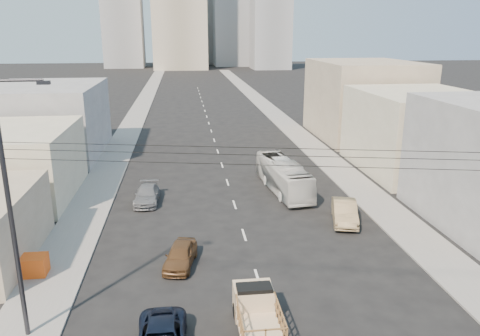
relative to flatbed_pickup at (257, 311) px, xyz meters
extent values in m
cube|color=gray|center=(-10.91, 66.93, -1.03)|extent=(3.50, 180.00, 0.12)
cube|color=gray|center=(12.59, 66.93, -1.03)|extent=(3.50, 180.00, 0.12)
cube|color=silver|center=(0.84, 4.93, -1.09)|extent=(0.15, 2.00, 0.01)
cube|color=silver|center=(0.84, 10.93, -1.09)|extent=(0.15, 2.00, 0.01)
cube|color=silver|center=(0.84, 16.93, -1.09)|extent=(0.15, 2.00, 0.01)
cube|color=silver|center=(0.84, 22.93, -1.09)|extent=(0.15, 2.00, 0.01)
cube|color=silver|center=(0.84, 28.93, -1.09)|extent=(0.15, 2.00, 0.01)
cube|color=silver|center=(0.84, 34.93, -1.09)|extent=(0.15, 2.00, 0.01)
cube|color=silver|center=(0.84, 40.93, -1.09)|extent=(0.15, 2.00, 0.01)
cube|color=silver|center=(0.84, 46.93, -1.09)|extent=(0.15, 2.00, 0.01)
cube|color=silver|center=(0.84, 52.93, -1.09)|extent=(0.15, 2.00, 0.01)
cube|color=silver|center=(0.84, 58.93, -1.09)|extent=(0.15, 2.00, 0.01)
cube|color=silver|center=(0.84, 64.93, -1.09)|extent=(0.15, 2.00, 0.01)
cube|color=silver|center=(0.84, 70.93, -1.09)|extent=(0.15, 2.00, 0.01)
cube|color=silver|center=(0.84, 76.93, -1.09)|extent=(0.15, 2.00, 0.01)
cube|color=silver|center=(0.84, 82.93, -1.09)|extent=(0.15, 2.00, 0.01)
cube|color=silver|center=(0.84, 88.93, -1.09)|extent=(0.15, 2.00, 0.01)
cube|color=silver|center=(0.84, 94.93, -1.09)|extent=(0.15, 2.00, 0.01)
cube|color=silver|center=(0.84, 100.93, -1.09)|extent=(0.15, 2.00, 0.01)
cube|color=#D0B28C|center=(0.00, -0.90, -0.39)|extent=(1.90, 3.00, 0.12)
cube|color=#D0B28C|center=(0.00, 1.10, -0.14)|extent=(1.90, 1.60, 1.50)
cube|color=black|center=(0.00, 0.85, 0.46)|extent=(1.70, 0.90, 0.70)
cylinder|color=black|center=(-0.85, 1.20, -0.71)|extent=(0.25, 0.76, 0.76)
cylinder|color=black|center=(0.85, 1.20, -0.71)|extent=(0.25, 0.76, 0.76)
imported|color=silver|center=(5.53, 19.89, 0.30)|extent=(3.40, 10.20, 2.79)
imported|color=brown|center=(-3.57, 7.00, -0.41)|extent=(2.40, 4.25, 1.36)
imported|color=#9B815A|center=(8.59, 12.35, -0.30)|extent=(2.82, 5.08, 1.59)
imported|color=slate|center=(-6.31, 18.35, -0.42)|extent=(2.09, 4.72, 1.35)
cylinder|color=#2D2D33|center=(-10.66, 0.93, 4.91)|extent=(0.22, 0.22, 12.00)
cylinder|color=#2D2D33|center=(-9.66, 0.93, 10.71)|extent=(2.00, 0.12, 0.12)
cube|color=#2D2D33|center=(-8.66, 0.93, 10.61)|extent=(0.50, 0.25, 0.15)
cylinder|color=black|center=(0.84, -1.57, 8.21)|extent=(23.01, 5.02, 0.02)
cylinder|color=black|center=(0.84, -1.57, 7.91)|extent=(23.01, 5.02, 0.02)
cylinder|color=black|center=(0.84, -1.57, 7.51)|extent=(23.01, 5.02, 0.02)
cube|color=#EC5416|center=(-12.16, 6.72, -0.78)|extent=(1.80, 1.20, 0.38)
cube|color=#EC5416|center=(-12.16, 6.72, -0.40)|extent=(1.80, 1.20, 0.38)
cube|color=#EC5416|center=(-12.16, 6.72, -0.02)|extent=(1.80, 1.20, 0.38)
cube|color=#BBB297|center=(20.34, 24.93, 2.91)|extent=(11.00, 14.00, 8.00)
cube|color=tan|center=(20.84, 40.93, 3.91)|extent=(12.00, 16.00, 10.00)
cube|color=#BBB297|center=(-18.16, 20.93, 1.91)|extent=(11.00, 12.00, 6.00)
cube|color=gray|center=(-18.66, 35.93, 2.91)|extent=(12.00, 16.00, 8.00)
cube|color=gray|center=(18.84, 181.93, 18.91)|extent=(16.00, 16.00, 40.00)
cube|color=gray|center=(-25.16, 176.93, 15.91)|extent=(15.00, 15.00, 34.00)
cube|color=gray|center=(6.84, 196.93, 20.91)|extent=(18.00, 18.00, 44.00)
cube|color=gray|center=(30.84, 161.93, 12.91)|extent=(14.00, 14.00, 28.00)
camera|label=1|loc=(-3.13, -18.92, 12.57)|focal=35.00mm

